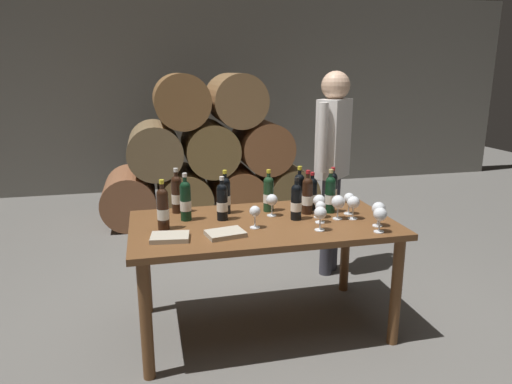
# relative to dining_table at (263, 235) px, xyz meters

# --- Properties ---
(ground_plane) EXTENTS (14.00, 14.00, 0.00)m
(ground_plane) POSITION_rel_dining_table_xyz_m (0.00, 0.00, -0.67)
(ground_plane) COLOR #66635E
(cellar_back_wall) EXTENTS (10.00, 0.24, 2.80)m
(cellar_back_wall) POSITION_rel_dining_table_xyz_m (0.00, 4.20, 0.73)
(cellar_back_wall) COLOR slate
(cellar_back_wall) RESTS_ON ground_plane
(barrel_stack) EXTENTS (2.49, 0.90, 1.69)m
(barrel_stack) POSITION_rel_dining_table_xyz_m (-0.00, 2.60, 0.06)
(barrel_stack) COLOR #905A3B
(barrel_stack) RESTS_ON ground_plane
(dining_table) EXTENTS (1.70, 0.90, 0.76)m
(dining_table) POSITION_rel_dining_table_xyz_m (0.00, 0.00, 0.00)
(dining_table) COLOR brown
(dining_table) RESTS_ON ground_plane
(wine_bottle_0) EXTENTS (0.07, 0.07, 0.30)m
(wine_bottle_0) POSITION_rel_dining_table_xyz_m (0.50, 0.10, 0.22)
(wine_bottle_0) COLOR black
(wine_bottle_0) RESTS_ON dining_table
(wine_bottle_1) EXTENTS (0.07, 0.07, 0.31)m
(wine_bottle_1) POSITION_rel_dining_table_xyz_m (-0.53, 0.34, 0.23)
(wine_bottle_1) COLOR black
(wine_bottle_1) RESTS_ON dining_table
(wine_bottle_2) EXTENTS (0.07, 0.07, 0.28)m
(wine_bottle_2) POSITION_rel_dining_table_xyz_m (0.22, -0.00, 0.22)
(wine_bottle_2) COLOR black
(wine_bottle_2) RESTS_ON dining_table
(wine_bottle_3) EXTENTS (0.07, 0.07, 0.32)m
(wine_bottle_3) POSITION_rel_dining_table_xyz_m (0.31, 0.20, 0.23)
(wine_bottle_3) COLOR black
(wine_bottle_3) RESTS_ON dining_table
(wine_bottle_4) EXTENTS (0.07, 0.07, 0.30)m
(wine_bottle_4) POSITION_rel_dining_table_xyz_m (-0.21, 0.25, 0.22)
(wine_bottle_4) COLOR black
(wine_bottle_4) RESTS_ON dining_table
(wine_bottle_5) EXTENTS (0.07, 0.07, 0.29)m
(wine_bottle_5) POSITION_rel_dining_table_xyz_m (-0.25, 0.10, 0.22)
(wine_bottle_5) COLOR black
(wine_bottle_5) RESTS_ON dining_table
(wine_bottle_6) EXTENTS (0.07, 0.07, 0.27)m
(wine_bottle_6) POSITION_rel_dining_table_xyz_m (0.40, 0.19, 0.21)
(wine_bottle_6) COLOR black
(wine_bottle_6) RESTS_ON dining_table
(wine_bottle_7) EXTENTS (0.07, 0.07, 0.32)m
(wine_bottle_7) POSITION_rel_dining_table_xyz_m (-0.64, -0.00, 0.23)
(wine_bottle_7) COLOR black
(wine_bottle_7) RESTS_ON dining_table
(wine_bottle_8) EXTENTS (0.07, 0.07, 0.30)m
(wine_bottle_8) POSITION_rel_dining_table_xyz_m (0.10, 0.23, 0.22)
(wine_bottle_8) COLOR #19381E
(wine_bottle_8) RESTS_ON dining_table
(wine_bottle_9) EXTENTS (0.07, 0.07, 0.32)m
(wine_bottle_9) POSITION_rel_dining_table_xyz_m (-0.48, 0.15, 0.23)
(wine_bottle_9) COLOR black
(wine_bottle_9) RESTS_ON dining_table
(wine_bottle_10) EXTENTS (0.07, 0.07, 0.27)m
(wine_bottle_10) POSITION_rel_dining_table_xyz_m (0.60, 0.30, 0.21)
(wine_bottle_10) COLOR black
(wine_bottle_10) RESTS_ON dining_table
(wine_bottle_11) EXTENTS (0.07, 0.07, 0.30)m
(wine_bottle_11) POSITION_rel_dining_table_xyz_m (0.34, 0.11, 0.22)
(wine_bottle_11) COLOR black
(wine_bottle_11) RESTS_ON dining_table
(wine_glass_0) EXTENTS (0.08, 0.08, 0.16)m
(wine_glass_0) POSITION_rel_dining_table_xyz_m (0.64, -0.36, 0.20)
(wine_glass_0) COLOR white
(wine_glass_0) RESTS_ON dining_table
(wine_glass_1) EXTENTS (0.08, 0.08, 0.16)m
(wine_glass_1) POSITION_rel_dining_table_xyz_m (0.59, -0.08, 0.20)
(wine_glass_1) COLOR white
(wine_glass_1) RESTS_ON dining_table
(wine_glass_2) EXTENTS (0.08, 0.08, 0.15)m
(wine_glass_2) POSITION_rel_dining_table_xyz_m (0.30, -0.24, 0.20)
(wine_glass_2) COLOR white
(wine_glass_2) RESTS_ON dining_table
(wine_glass_3) EXTENTS (0.08, 0.08, 0.15)m
(wine_glass_3) POSITION_rel_dining_table_xyz_m (0.09, 0.11, 0.20)
(wine_glass_3) COLOR white
(wine_glass_3) RESTS_ON dining_table
(wine_glass_4) EXTENTS (0.07, 0.07, 0.14)m
(wine_glass_4) POSITION_rel_dining_table_xyz_m (0.36, -0.10, 0.19)
(wine_glass_4) COLOR white
(wine_glass_4) RESTS_ON dining_table
(wine_glass_5) EXTENTS (0.09, 0.09, 0.16)m
(wine_glass_5) POSITION_rel_dining_table_xyz_m (0.50, -0.06, 0.21)
(wine_glass_5) COLOR white
(wine_glass_5) RESTS_ON dining_table
(wine_glass_6) EXTENTS (0.08, 0.08, 0.16)m
(wine_glass_6) POSITION_rel_dining_table_xyz_m (0.39, 0.01, 0.20)
(wine_glass_6) COLOR white
(wine_glass_6) RESTS_ON dining_table
(wine_glass_7) EXTENTS (0.08, 0.08, 0.15)m
(wine_glass_7) POSITION_rel_dining_table_xyz_m (0.61, 0.03, 0.20)
(wine_glass_7) COLOR white
(wine_glass_7) RESTS_ON dining_table
(wine_glass_8) EXTENTS (0.09, 0.09, 0.16)m
(wine_glass_8) POSITION_rel_dining_table_xyz_m (0.69, -0.25, 0.20)
(wine_glass_8) COLOR white
(wine_glass_8) RESTS_ON dining_table
(wine_glass_9) EXTENTS (0.07, 0.07, 0.14)m
(wine_glass_9) POSITION_rel_dining_table_xyz_m (-0.08, -0.11, 0.19)
(wine_glass_9) COLOR white
(wine_glass_9) RESTS_ON dining_table
(tasting_notebook) EXTENTS (0.24, 0.19, 0.03)m
(tasting_notebook) POSITION_rel_dining_table_xyz_m (-0.61, -0.19, 0.11)
(tasting_notebook) COLOR #B2A893
(tasting_notebook) RESTS_ON dining_table
(leather_ledger) EXTENTS (0.25, 0.20, 0.03)m
(leather_ledger) POSITION_rel_dining_table_xyz_m (-0.28, -0.21, 0.11)
(leather_ledger) COLOR #B2A893
(leather_ledger) RESTS_ON dining_table
(sommelier_presenting) EXTENTS (0.38, 0.37, 1.72)m
(sommelier_presenting) POSITION_rel_dining_table_xyz_m (0.78, 0.75, 0.37)
(sommelier_presenting) COLOR #383842
(sommelier_presenting) RESTS_ON ground_plane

